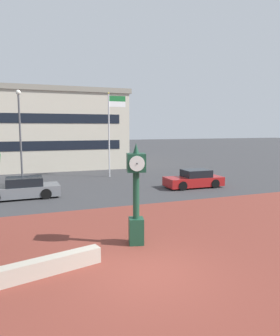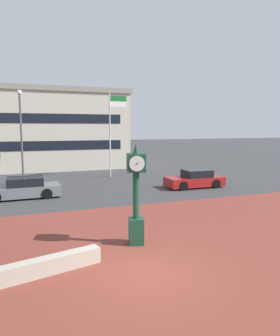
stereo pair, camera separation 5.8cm
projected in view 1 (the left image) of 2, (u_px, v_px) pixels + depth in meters
name	position (u px, v px, depth m)	size (l,w,h in m)	color
ground_plane	(146.00, 272.00, 9.29)	(200.00, 200.00, 0.00)	#38383A
plaza_brick_paving	(127.00, 249.00, 11.04)	(44.00, 11.76, 0.01)	brown
planter_wall	(49.00, 265.00, 9.16)	(3.20, 0.40, 0.50)	#ADA393
street_clock	(136.00, 195.00, 11.31)	(0.79, 0.82, 3.74)	#19422D
car_street_near	(194.00, 179.00, 22.50)	(4.19, 1.88, 1.28)	maroon
car_street_mid	(22.00, 189.00, 18.99)	(4.61, 1.94, 1.28)	slate
flagpole_primary	(111.00, 127.00, 26.93)	(1.58, 0.14, 7.29)	silver
civic_building	(18.00, 129.00, 35.34)	(22.36, 14.93, 8.26)	beige
street_lamp_post	(20.00, 128.00, 22.87)	(0.36, 0.36, 7.02)	#4C4C51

